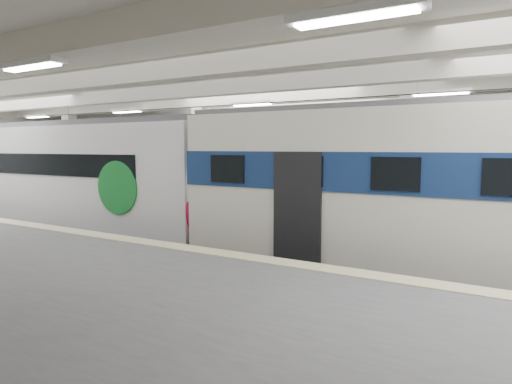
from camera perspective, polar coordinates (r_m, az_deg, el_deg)
The scene contains 4 objects.
station_hall at distance 11.86m, azimuth -9.66°, elevation 4.97°, with size 36.00×24.00×5.75m.
modern_emu at distance 16.82m, azimuth -19.66°, elevation 1.29°, with size 13.60×2.81×4.40m.
older_rer at distance 10.99m, azimuth 24.97°, elevation -0.24°, with size 13.61×3.00×4.48m.
far_train at distance 22.62m, azimuth -13.67°, elevation 2.51°, with size 12.82×2.80×4.13m.
Camera 1 is at (7.52, -10.90, 3.44)m, focal length 30.00 mm.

